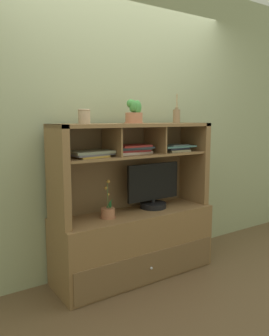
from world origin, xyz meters
TOP-DOWN VIEW (x-y plane):
  - floor_plane at (0.00, 0.00)m, footprint 6.00×6.00m
  - back_wall at (0.00, 0.28)m, footprint 6.00×0.02m
  - media_console at (0.00, 0.01)m, footprint 1.50×0.52m
  - tv_monitor at (0.22, 0.01)m, footprint 0.56×0.25m
  - potted_orchid at (-0.29, -0.03)m, footprint 0.14×0.14m
  - magazine_stack_left at (-0.02, 0.02)m, footprint 0.38×0.29m
  - magazine_stack_centre at (0.45, -0.01)m, footprint 0.38×0.24m
  - magazine_stack_right at (-0.43, 0.01)m, footprint 0.37×0.28m
  - diffuser_bottle at (0.49, 0.01)m, footprint 0.07×0.07m
  - potted_succulent at (-0.00, 0.01)m, footprint 0.17×0.17m
  - ceramic_vase at (-0.49, -0.01)m, footprint 0.10×0.10m

SIDE VIEW (x-z plane):
  - floor_plane at x=0.00m, z-range -0.02..0.00m
  - media_console at x=0.00m, z-range -0.27..1.12m
  - potted_orchid at x=-0.29m, z-range 0.48..0.81m
  - tv_monitor at x=0.22m, z-range 0.56..0.99m
  - magazine_stack_right at x=-0.43m, z-range 1.12..1.18m
  - magazine_stack_centre at x=0.45m, z-range 1.12..1.19m
  - magazine_stack_left at x=-0.02m, z-range 1.12..1.20m
  - back_wall at x=0.00m, z-range 0.00..2.80m
  - ceramic_vase at x=-0.49m, z-range 1.39..1.51m
  - diffuser_bottle at x=0.49m, z-range 1.32..1.59m
  - potted_succulent at x=0.00m, z-range 1.38..1.59m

